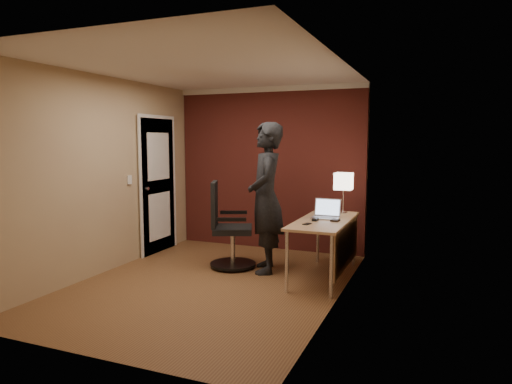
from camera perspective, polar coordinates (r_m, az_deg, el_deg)
room at (r=6.79m, az=-1.74°, el=3.78°), size 4.00×4.00×4.00m
desk at (r=5.63m, az=9.23°, el=-4.75°), size 0.60×1.50×0.73m
desk_lamp at (r=6.09m, az=10.89°, el=1.26°), size 0.22×0.22×0.54m
laptop at (r=5.75m, az=8.79°, el=-2.57°), size 0.33×0.26×0.23m
mouse at (r=5.52m, az=7.43°, el=-3.43°), size 0.06×0.10×0.03m
phone at (r=5.28m, az=6.38°, el=-3.99°), size 0.09×0.13×0.01m
wallet at (r=5.52m, az=9.88°, el=-3.51°), size 0.10×0.12×0.02m
office_chair at (r=6.08m, az=-3.60°, el=-4.85°), size 0.66×0.72×1.12m
person at (r=5.82m, az=1.25°, el=-0.73°), size 0.69×0.82×1.92m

